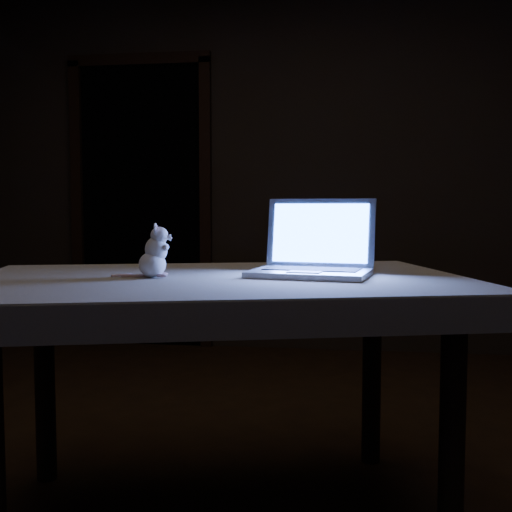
# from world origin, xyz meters

# --- Properties ---
(floor) EXTENTS (5.00, 5.00, 0.00)m
(floor) POSITION_xyz_m (0.00, 0.00, 0.00)
(floor) COLOR black
(floor) RESTS_ON ground
(back_wall) EXTENTS (4.50, 0.04, 2.60)m
(back_wall) POSITION_xyz_m (0.00, 2.50, 1.30)
(back_wall) COLOR black
(back_wall) RESTS_ON ground
(doorway) EXTENTS (1.06, 0.36, 2.13)m
(doorway) POSITION_xyz_m (-1.10, 2.50, 1.06)
(doorway) COLOR black
(doorway) RESTS_ON back_wall
(table) EXTENTS (1.67, 1.31, 0.79)m
(table) POSITION_xyz_m (0.01, -0.05, 0.39)
(table) COLOR black
(table) RESTS_ON floor
(tablecloth) EXTENTS (1.61, 1.11, 0.10)m
(tablecloth) POSITION_xyz_m (-0.04, -0.03, 0.75)
(tablecloth) COLOR #BDB39F
(tablecloth) RESTS_ON table
(laptop) EXTENTS (0.43, 0.39, 0.26)m
(laptop) POSITION_xyz_m (0.29, 0.01, 0.92)
(laptop) COLOR #B3B3B8
(laptop) RESTS_ON tablecloth
(plush_mouse) EXTENTS (0.14, 0.14, 0.17)m
(plush_mouse) POSITION_xyz_m (-0.20, -0.11, 0.88)
(plush_mouse) COLOR white
(plush_mouse) RESTS_ON tablecloth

